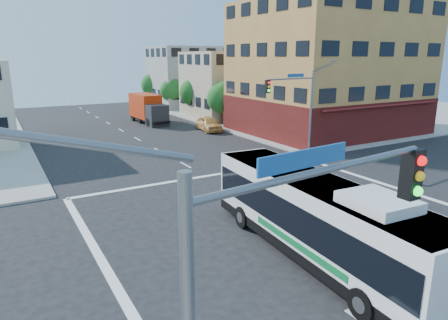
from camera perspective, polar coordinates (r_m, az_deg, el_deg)
ground at (r=21.20m, az=9.56°, el=-8.73°), size 120.00×120.00×0.00m
sidewalk_ne at (r=69.45m, az=13.63°, el=7.30°), size 50.00×50.00×0.15m
corner_building_ne at (r=46.71m, az=14.56°, el=11.10°), size 18.10×15.44×14.00m
building_east_near at (r=57.25m, az=1.18°, el=10.70°), size 12.06×10.06×9.00m
building_east_far at (r=69.56m, az=-4.94°, el=11.74°), size 12.06×10.06×10.00m
signal_mast_ne at (r=33.65m, az=10.42°, el=8.62°), size 7.91×1.13×8.07m
signal_mast_sw at (r=6.44m, az=8.86°, el=-16.56°), size 7.91×1.01×8.07m
street_tree_a at (r=49.55m, az=-0.24°, el=9.05°), size 3.60×3.60×5.53m
street_tree_b at (r=56.59m, az=-4.33°, el=9.86°), size 3.80×3.80×5.79m
street_tree_c at (r=63.89m, az=-7.51°, el=10.04°), size 3.40×3.40×5.29m
street_tree_d at (r=71.30m, az=-10.05°, el=10.73°), size 4.00×4.00×6.03m
transit_bus at (r=17.19m, az=13.01°, el=-7.96°), size 3.57×12.78×3.74m
box_truck at (r=52.70m, az=-10.79°, el=7.13°), size 2.67×8.17×3.64m
parked_car at (r=46.24m, az=-2.16°, el=5.21°), size 2.64×5.11×1.66m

